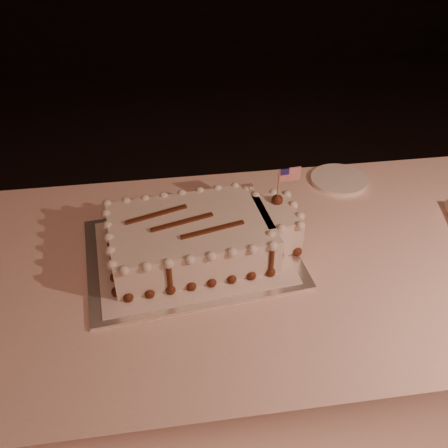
{
  "coord_description": "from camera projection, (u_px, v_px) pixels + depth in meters",
  "views": [
    {
      "loc": [
        -0.2,
        -0.27,
        1.55
      ],
      "look_at": [
        -0.07,
        0.64,
        0.83
      ],
      "focal_mm": 40.0,
      "sensor_mm": 36.0,
      "label": 1
    }
  ],
  "objects": [
    {
      "name": "cake_board",
      "position": [
        192.0,
        253.0,
        1.21
      ],
      "size": [
        0.53,
        0.42,
        0.01
      ],
      "primitive_type": "cube",
      "rotation": [
        0.0,
        0.0,
        0.1
      ],
      "color": "white",
      "rests_on": "banquet_table"
    },
    {
      "name": "side_plate",
      "position": [
        339.0,
        180.0,
        1.47
      ],
      "size": [
        0.17,
        0.17,
        0.01
      ],
      "primitive_type": "cylinder",
      "color": "white",
      "rests_on": "banquet_table"
    },
    {
      "name": "doily",
      "position": [
        191.0,
        251.0,
        1.21
      ],
      "size": [
        0.48,
        0.38,
        0.0
      ],
      "primitive_type": "cube",
      "rotation": [
        0.0,
        0.0,
        0.1
      ],
      "color": "white",
      "rests_on": "cake_board"
    },
    {
      "name": "sheet_cake",
      "position": [
        202.0,
        235.0,
        1.19
      ],
      "size": [
        0.48,
        0.3,
        0.19
      ],
      "color": "silver",
      "rests_on": "doily"
    },
    {
      "name": "banquet_table",
      "position": [
        249.0,
        358.0,
        1.43
      ],
      "size": [
        2.4,
        0.8,
        0.75
      ],
      "primitive_type": "cube",
      "color": "#FFD4C5",
      "rests_on": "ground"
    }
  ]
}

